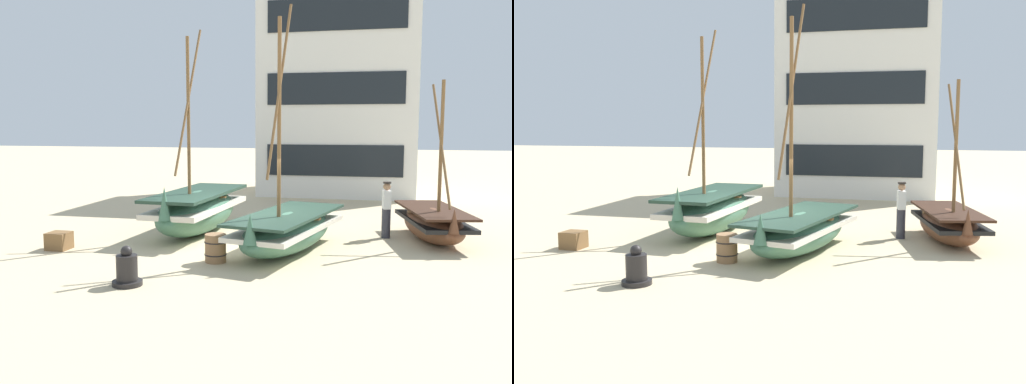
# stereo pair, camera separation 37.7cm
# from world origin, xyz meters

# --- Properties ---
(ground_plane) EXTENTS (120.00, 120.00, 0.00)m
(ground_plane) POSITION_xyz_m (0.00, 0.00, 0.00)
(ground_plane) COLOR #CCB78E
(fishing_boat_near_left) EXTENTS (2.70, 4.91, 6.43)m
(fishing_boat_near_left) POSITION_xyz_m (1.16, -0.35, 0.58)
(fishing_boat_near_left) COLOR #427056
(fishing_boat_near_left) RESTS_ON ground
(fishing_boat_centre_large) EXTENTS (2.02, 5.00, 6.24)m
(fishing_boat_centre_large) POSITION_xyz_m (-1.99, 1.51, 0.73)
(fishing_boat_centre_large) COLOR #427056
(fishing_boat_centre_large) RESTS_ON ground
(fishing_boat_far_right) EXTENTS (2.15, 3.99, 4.59)m
(fishing_boat_far_right) POSITION_xyz_m (5.08, 1.92, 0.53)
(fishing_boat_far_right) COLOR brown
(fishing_boat_far_right) RESTS_ON ground
(fisherman_by_hull) EXTENTS (0.28, 0.39, 1.68)m
(fisherman_by_hull) POSITION_xyz_m (3.74, 2.03, 0.83)
(fisherman_by_hull) COLOR #33333D
(fisherman_by_hull) RESTS_ON ground
(capstan_winch) EXTENTS (0.64, 0.64, 0.85)m
(capstan_winch) POSITION_xyz_m (-1.60, -4.23, 0.33)
(capstan_winch) COLOR black
(capstan_winch) RESTS_ON ground
(wooden_barrel) EXTENTS (0.56, 0.56, 0.70)m
(wooden_barrel) POSITION_xyz_m (-0.36, -1.92, 0.35)
(wooden_barrel) COLOR olive
(wooden_barrel) RESTS_ON ground
(cargo_crate) EXTENTS (0.57, 0.57, 0.47)m
(cargo_crate) POSITION_xyz_m (-4.91, -1.52, 0.23)
(cargo_crate) COLOR brown
(cargo_crate) RESTS_ON ground
(harbor_building_main) EXTENTS (7.49, 5.50, 9.83)m
(harbor_building_main) POSITION_xyz_m (1.46, 12.88, 4.93)
(harbor_building_main) COLOR white
(harbor_building_main) RESTS_ON ground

